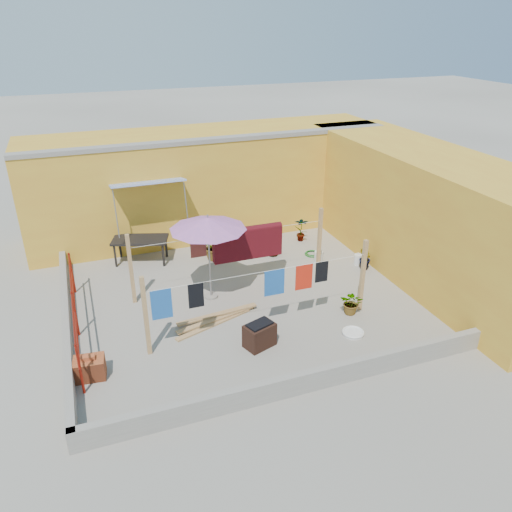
% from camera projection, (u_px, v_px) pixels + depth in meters
% --- Properties ---
extents(ground, '(80.00, 80.00, 0.00)m').
position_uv_depth(ground, '(242.00, 299.00, 12.35)').
color(ground, '#9E998E').
rests_on(ground, ground).
extents(wall_back, '(11.00, 3.27, 3.21)m').
position_uv_depth(wall_back, '(208.00, 181.00, 15.77)').
color(wall_back, gold).
rests_on(wall_back, ground).
extents(wall_right, '(2.40, 9.00, 3.20)m').
position_uv_depth(wall_right, '(425.00, 213.00, 13.29)').
color(wall_right, gold).
rests_on(wall_right, ground).
extents(parapet_front, '(8.30, 0.16, 0.44)m').
position_uv_depth(parapet_front, '(304.00, 382.00, 9.23)').
color(parapet_front, gray).
rests_on(parapet_front, ground).
extents(parapet_left, '(0.16, 7.30, 0.44)m').
position_uv_depth(parapet_left, '(66.00, 324.00, 10.98)').
color(parapet_left, gray).
rests_on(parapet_left, ground).
extents(red_railing, '(0.05, 4.20, 1.10)m').
position_uv_depth(red_railing, '(74.00, 307.00, 10.67)').
color(red_railing, maroon).
rests_on(red_railing, ground).
extents(clothesline_rig, '(5.09, 2.35, 1.80)m').
position_uv_depth(clothesline_rig, '(247.00, 250.00, 12.42)').
color(clothesline_rig, tan).
rests_on(clothesline_rig, ground).
extents(patio_umbrella, '(1.96, 1.96, 2.20)m').
position_uv_depth(patio_umbrella, '(208.00, 224.00, 11.59)').
color(patio_umbrella, gray).
rests_on(patio_umbrella, ground).
extents(outdoor_table, '(1.68, 1.20, 0.71)m').
position_uv_depth(outdoor_table, '(140.00, 241.00, 13.98)').
color(outdoor_table, black).
rests_on(outdoor_table, ground).
extents(brick_stack, '(0.62, 0.49, 0.50)m').
position_uv_depth(brick_stack, '(90.00, 368.00, 9.60)').
color(brick_stack, '#AA4827').
rests_on(brick_stack, ground).
extents(lumber_pile, '(2.10, 0.81, 0.13)m').
position_uv_depth(lumber_pile, '(216.00, 319.00, 11.43)').
color(lumber_pile, tan).
rests_on(lumber_pile, ground).
extents(brazier, '(0.73, 0.60, 0.57)m').
position_uv_depth(brazier, '(260.00, 335.00, 10.50)').
color(brazier, black).
rests_on(brazier, ground).
extents(white_basin, '(0.49, 0.49, 0.08)m').
position_uv_depth(white_basin, '(353.00, 333.00, 10.98)').
color(white_basin, silver).
rests_on(white_basin, ground).
extents(water_jug_a, '(0.24, 0.24, 0.38)m').
position_uv_depth(water_jug_a, '(319.00, 257.00, 14.14)').
color(water_jug_a, silver).
rests_on(water_jug_a, ground).
extents(water_jug_b, '(0.22, 0.22, 0.35)m').
position_uv_depth(water_jug_b, '(358.00, 259.00, 14.03)').
color(water_jug_b, silver).
rests_on(water_jug_b, ground).
extents(green_hose, '(0.46, 0.46, 0.07)m').
position_uv_depth(green_hose, '(312.00, 254.00, 14.66)').
color(green_hose, '#17691D').
rests_on(green_hose, ground).
extents(plant_back_a, '(0.76, 0.66, 0.83)m').
position_uv_depth(plant_back_a, '(214.00, 246.00, 14.23)').
color(plant_back_a, '#29611B').
rests_on(plant_back_a, ground).
extents(plant_back_b, '(0.48, 0.48, 0.73)m').
position_uv_depth(plant_back_b, '(273.00, 244.00, 14.48)').
color(plant_back_b, '#29611B').
rests_on(plant_back_b, ground).
extents(plant_right_a, '(0.49, 0.43, 0.78)m').
position_uv_depth(plant_right_a, '(301.00, 229.00, 15.41)').
color(plant_right_a, '#29611B').
rests_on(plant_right_a, ground).
extents(plant_right_b, '(0.37, 0.42, 0.68)m').
position_uv_depth(plant_right_b, '(365.00, 259.00, 13.64)').
color(plant_right_b, '#29611B').
rests_on(plant_right_b, ground).
extents(plant_right_c, '(0.70, 0.68, 0.58)m').
position_uv_depth(plant_right_c, '(352.00, 303.00, 11.64)').
color(plant_right_c, '#29611B').
rests_on(plant_right_c, ground).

